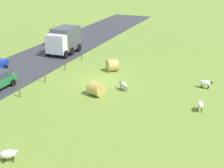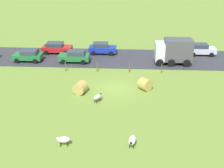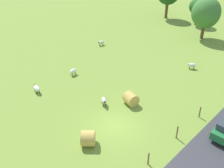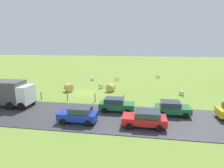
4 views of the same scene
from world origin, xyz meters
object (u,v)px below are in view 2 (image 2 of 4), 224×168
(hay_bale_1, at_px, (80,88))
(car_2, at_px, (201,49))
(sheep_0, at_px, (98,97))
(hay_bale_0, at_px, (145,84))
(sheep_3, at_px, (132,140))
(sheep_2, at_px, (64,140))
(car_5, at_px, (75,56))
(car_3, at_px, (57,48))
(car_1, at_px, (102,48))
(car_6, at_px, (28,55))
(truck_0, at_px, (174,51))

(hay_bale_1, distance_m, car_2, 20.39)
(sheep_0, xyz_separation_m, hay_bale_0, (3.07, -4.87, 0.11))
(sheep_3, relative_size, hay_bale_1, 1.02)
(sheep_0, relative_size, sheep_2, 1.03)
(hay_bale_1, xyz_separation_m, car_5, (9.20, 2.22, 0.26))
(car_5, bearing_deg, car_3, 42.21)
(hay_bale_1, bearing_deg, car_1, -5.21)
(car_1, relative_size, car_3, 0.92)
(car_3, height_order, car_6, car_3)
(sheep_2, bearing_deg, truck_0, -30.43)
(sheep_0, height_order, hay_bale_0, hay_bale_0)
(car_1, height_order, car_6, car_1)
(sheep_0, bearing_deg, car_2, -41.95)
(hay_bale_1, height_order, car_3, car_3)
(sheep_2, distance_m, car_5, 18.40)
(car_1, bearing_deg, truck_0, -109.27)
(sheep_2, height_order, car_1, car_1)
(hay_bale_0, distance_m, truck_0, 9.35)
(sheep_0, relative_size, car_1, 0.28)
(sheep_0, bearing_deg, truck_0, -38.45)
(sheep_3, distance_m, hay_bale_1, 10.32)
(sheep_3, distance_m, car_5, 19.54)
(hay_bale_0, height_order, car_3, car_3)
(truck_0, bearing_deg, car_3, 78.50)
(sheep_3, xyz_separation_m, car_6, (18.13, 14.03, 0.34))
(sheep_2, relative_size, sheep_3, 0.84)
(hay_bale_1, bearing_deg, car_6, 42.78)
(sheep_2, relative_size, car_1, 0.27)
(hay_bale_0, xyz_separation_m, car_6, (8.10, 15.52, 0.22))
(sheep_0, relative_size, car_2, 0.28)
(sheep_2, bearing_deg, sheep_0, -14.65)
(sheep_3, distance_m, car_3, 24.32)
(car_6, bearing_deg, car_3, -40.55)
(hay_bale_1, distance_m, truck_0, 14.62)
(truck_0, relative_size, car_2, 1.20)
(hay_bale_0, height_order, hay_bale_1, hay_bale_0)
(sheep_2, bearing_deg, car_2, -34.70)
(sheep_0, bearing_deg, car_6, 43.62)
(sheep_2, bearing_deg, car_1, -2.75)
(sheep_2, bearing_deg, sheep_3, -87.31)
(car_1, distance_m, car_6, 10.47)
(car_2, bearing_deg, sheep_0, 138.05)
(car_3, xyz_separation_m, car_6, (-3.57, 3.06, -0.01))
(sheep_2, xyz_separation_m, car_1, (22.01, -1.06, 0.35))
(sheep_3, height_order, car_2, car_2)
(sheep_0, bearing_deg, hay_bale_0, -57.82)
(hay_bale_1, height_order, car_5, car_5)
(car_2, bearing_deg, car_5, 102.72)
(sheep_2, bearing_deg, car_5, 7.32)
(hay_bale_0, relative_size, car_3, 0.30)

